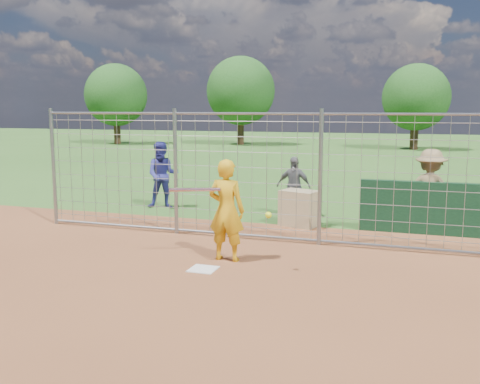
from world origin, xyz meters
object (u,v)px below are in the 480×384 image
(batter, at_px, (226,210))
(bystander_a, at_px, (163,175))
(bystander_b, at_px, (293,186))
(bystander_c, at_px, (430,191))
(equipment_bin, at_px, (300,208))

(batter, distance_m, bystander_a, 5.27)
(batter, bearing_deg, bystander_b, -91.20)
(bystander_b, relative_size, bystander_c, 0.83)
(bystander_b, xyz_separation_m, equipment_bin, (0.37, -1.03, -0.33))
(batter, xyz_separation_m, bystander_b, (0.24, 4.12, -0.15))
(bystander_c, xyz_separation_m, equipment_bin, (-2.72, -0.29, -0.48))
(bystander_c, relative_size, equipment_bin, 2.20)
(bystander_c, bearing_deg, batter, 54.33)
(batter, relative_size, equipment_bin, 2.20)
(bystander_c, bearing_deg, equipment_bin, 15.07)
(bystander_a, xyz_separation_m, bystander_c, (6.60, -0.75, 0.01))
(batter, height_order, bystander_a, batter)
(bystander_a, xyz_separation_m, equipment_bin, (3.88, -1.04, -0.47))
(batter, relative_size, bystander_a, 1.01)
(bystander_a, bearing_deg, bystander_b, -20.41)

